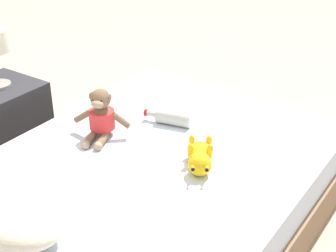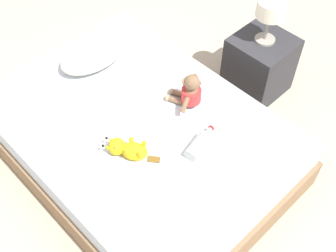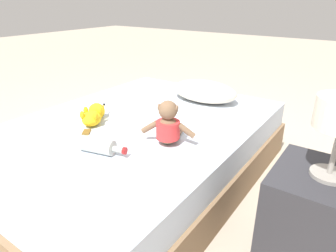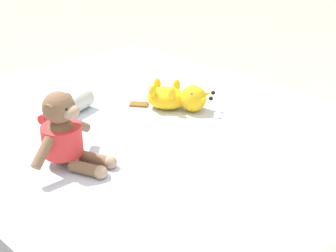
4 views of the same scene
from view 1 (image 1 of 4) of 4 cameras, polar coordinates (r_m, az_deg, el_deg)
The scene contains 7 objects.
ground_plane at distance 2.35m, azimuth -2.78°, elevation -12.61°, with size 16.00×16.00×0.00m, color #B7A893.
bed at distance 2.23m, azimuth -2.90°, elevation -8.94°, with size 1.33×1.83×0.39m.
pillow at distance 1.83m, azimuth -18.34°, elevation -9.58°, with size 0.50×0.30×0.15m.
plush_monkey at distance 2.33m, azimuth -7.76°, elevation 1.03°, with size 0.28×0.25×0.24m.
plush_yellow_creature at distance 2.10m, azimuth 3.72°, elevation -3.59°, with size 0.22×0.31×0.10m.
glass_bottle at distance 2.44m, azimuth 0.55°, elevation 1.00°, with size 0.25×0.12×0.08m.
nightstand at distance 2.95m, azimuth -18.36°, elevation 0.35°, with size 0.39×0.39×0.46m.
Camera 1 is at (-1.10, 1.40, 1.54)m, focal length 52.71 mm.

